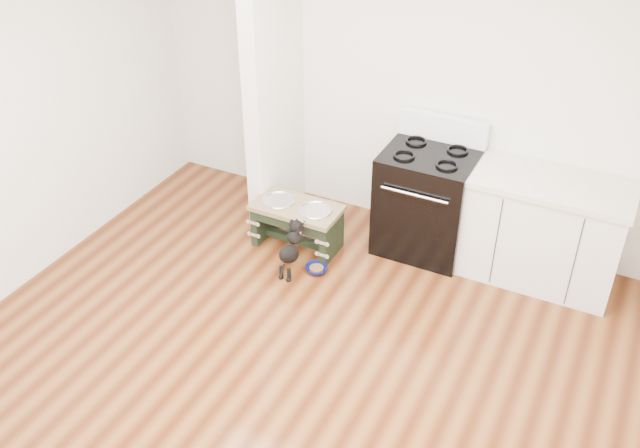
# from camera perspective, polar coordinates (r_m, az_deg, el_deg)

# --- Properties ---
(ground) EXTENTS (5.00, 5.00, 0.00)m
(ground) POSITION_cam_1_polar(r_m,az_deg,el_deg) (4.96, -3.38, -14.05)
(ground) COLOR #481F0C
(ground) RESTS_ON ground
(room_shell) EXTENTS (5.00, 5.00, 5.00)m
(room_shell) POSITION_cam_1_polar(r_m,az_deg,el_deg) (3.91, -4.16, 2.07)
(room_shell) COLOR silver
(room_shell) RESTS_ON ground
(partition_wall) EXTENTS (0.15, 0.80, 2.70)m
(partition_wall) POSITION_cam_1_polar(r_m,az_deg,el_deg) (6.19, -3.73, 11.72)
(partition_wall) COLOR silver
(partition_wall) RESTS_ON ground
(oven_range) EXTENTS (0.76, 0.69, 1.14)m
(oven_range) POSITION_cam_1_polar(r_m,az_deg,el_deg) (6.12, 8.53, 1.93)
(oven_range) COLOR black
(oven_range) RESTS_ON ground
(cabinet_run) EXTENTS (1.24, 0.64, 0.91)m
(cabinet_run) POSITION_cam_1_polar(r_m,az_deg,el_deg) (5.98, 17.42, -0.48)
(cabinet_run) COLOR silver
(cabinet_run) RESTS_ON ground
(dog_feeder) EXTENTS (0.76, 0.41, 0.43)m
(dog_feeder) POSITION_cam_1_polar(r_m,az_deg,el_deg) (6.15, -1.88, 0.50)
(dog_feeder) COLOR black
(dog_feeder) RESTS_ON ground
(puppy) EXTENTS (0.13, 0.39, 0.46)m
(puppy) POSITION_cam_1_polar(r_m,az_deg,el_deg) (5.86, -2.32, -1.86)
(puppy) COLOR black
(puppy) RESTS_ON ground
(floor_bowl) EXTENTS (0.24, 0.24, 0.06)m
(floor_bowl) POSITION_cam_1_polar(r_m,az_deg,el_deg) (5.99, -0.28, -3.62)
(floor_bowl) COLOR #0B1153
(floor_bowl) RESTS_ON ground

